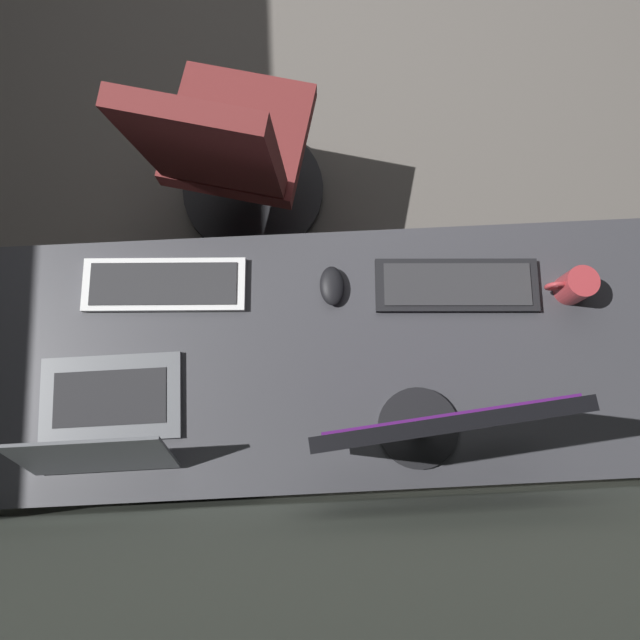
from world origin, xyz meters
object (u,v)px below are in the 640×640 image
(laptop_leftmost, at_px, (104,420))
(mouse_main, at_px, (332,286))
(keyboard_spare, at_px, (457,285))
(drawer_pedestal, at_px, (216,387))
(monitor_primary, at_px, (436,425))
(keyboard_main, at_px, (164,285))
(office_chair, at_px, (234,156))
(coffee_mug, at_px, (575,286))

(laptop_leftmost, height_order, mouse_main, laptop_leftmost)
(laptop_leftmost, bearing_deg, mouse_main, -150.78)
(mouse_main, bearing_deg, keyboard_spare, 177.86)
(drawer_pedestal, height_order, monitor_primary, monitor_primary)
(monitor_primary, bearing_deg, keyboard_spare, -109.92)
(drawer_pedestal, xyz_separation_m, keyboard_main, (0.06, -0.23, 0.39))
(laptop_leftmost, bearing_deg, drawer_pedestal, -150.33)
(keyboard_main, xyz_separation_m, keyboard_spare, (-0.76, 0.04, 0.00))
(laptop_leftmost, distance_m, keyboard_spare, 0.94)
(office_chair, bearing_deg, laptop_leftmost, 71.95)
(coffee_mug, bearing_deg, keyboard_main, -3.41)
(monitor_primary, bearing_deg, coffee_mug, -141.61)
(monitor_primary, xyz_separation_m, laptop_leftmost, (0.76, -0.05, -0.18))
(keyboard_spare, height_order, mouse_main, mouse_main)
(coffee_mug, relative_size, office_chair, 0.12)
(keyboard_main, bearing_deg, keyboard_spare, 177.14)
(drawer_pedestal, bearing_deg, mouse_main, -151.02)
(monitor_primary, relative_size, laptop_leftmost, 1.51)
(drawer_pedestal, height_order, mouse_main, mouse_main)
(keyboard_spare, bearing_deg, laptop_leftmost, 18.90)
(monitor_primary, distance_m, coffee_mug, 0.56)
(drawer_pedestal, xyz_separation_m, office_chair, (-0.09, -0.74, 0.11))
(coffee_mug, bearing_deg, mouse_main, -3.43)
(mouse_main, bearing_deg, drawer_pedestal, 28.98)
(monitor_primary, xyz_separation_m, mouse_main, (0.19, -0.37, -0.21))
(monitor_primary, bearing_deg, keyboard_main, -31.99)
(mouse_main, distance_m, office_chair, 0.67)
(keyboard_spare, height_order, office_chair, office_chair)
(laptop_leftmost, distance_m, mouse_main, 0.65)
(monitor_primary, height_order, laptop_leftmost, monitor_primary)
(laptop_leftmost, relative_size, office_chair, 0.36)
(office_chair, bearing_deg, keyboard_main, 73.91)
(keyboard_spare, bearing_deg, coffee_mug, 175.12)
(laptop_leftmost, bearing_deg, office_chair, -108.05)
(monitor_primary, height_order, keyboard_spare, monitor_primary)
(monitor_primary, xyz_separation_m, office_chair, (0.48, -0.90, -0.50))
(mouse_main, bearing_deg, monitor_primary, 117.86)
(drawer_pedestal, relative_size, laptop_leftmost, 1.98)
(keyboard_spare, distance_m, mouse_main, 0.32)
(monitor_primary, relative_size, office_chair, 0.55)
(drawer_pedestal, bearing_deg, monitor_primary, 164.33)
(laptop_leftmost, distance_m, office_chair, 0.95)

